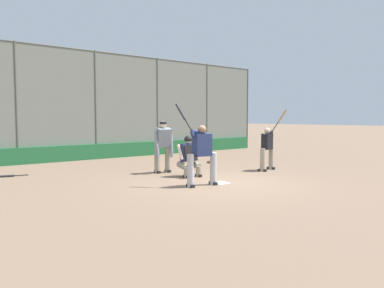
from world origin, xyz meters
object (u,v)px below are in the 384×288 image
(catcher_behind_plate, at_px, (190,155))
(spare_bat_near_backstop, at_px, (8,176))
(fielding_glove_on_dirt, at_px, (210,162))
(umpire_home, at_px, (163,145))
(batter_on_deck, at_px, (267,147))
(batter_at_plate, at_px, (202,153))

(catcher_behind_plate, height_order, spare_bat_near_backstop, catcher_behind_plate)
(fielding_glove_on_dirt, bearing_deg, catcher_behind_plate, 38.18)
(umpire_home, distance_m, batter_on_deck, 3.62)
(batter_at_plate, relative_size, batter_on_deck, 1.05)
(batter_on_deck, height_order, spare_bat_near_backstop, batter_on_deck)
(batter_at_plate, xyz_separation_m, spare_bat_near_backstop, (3.67, -4.90, -0.85))
(umpire_home, relative_size, fielding_glove_on_dirt, 6.29)
(fielding_glove_on_dirt, bearing_deg, batter_on_deck, 93.46)
(batter_on_deck, height_order, fielding_glove_on_dirt, batter_on_deck)
(catcher_behind_plate, relative_size, batter_on_deck, 0.60)
(batter_on_deck, distance_m, fielding_glove_on_dirt, 2.91)
(batter_on_deck, relative_size, spare_bat_near_backstop, 2.38)
(catcher_behind_plate, bearing_deg, batter_on_deck, 175.14)
(batter_at_plate, xyz_separation_m, umpire_home, (-0.56, -2.62, 0.03))
(umpire_home, bearing_deg, spare_bat_near_backstop, -22.05)
(umpire_home, relative_size, spare_bat_near_backstop, 1.92)
(batter_on_deck, bearing_deg, fielding_glove_on_dirt, 79.84)
(catcher_behind_plate, height_order, batter_on_deck, batter_on_deck)
(batter_at_plate, relative_size, spare_bat_near_backstop, 2.49)
(spare_bat_near_backstop, bearing_deg, batter_on_deck, 166.08)
(spare_bat_near_backstop, bearing_deg, fielding_glove_on_dirt, -174.96)
(catcher_behind_plate, relative_size, umpire_home, 0.75)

